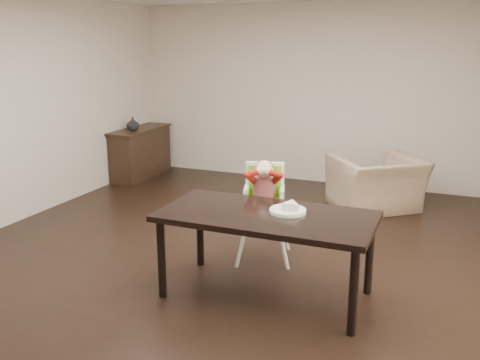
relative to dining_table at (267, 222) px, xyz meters
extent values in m
plane|color=black|center=(-0.48, 0.43, -0.67)|extent=(7.00, 7.00, 0.00)
cube|color=beige|center=(-0.48, 3.93, 0.68)|extent=(6.00, 0.02, 2.70)
cube|color=black|center=(0.00, 0.00, 0.05)|extent=(1.80, 0.90, 0.05)
cylinder|color=black|center=(-0.82, -0.37, -0.32)|extent=(0.07, 0.07, 0.70)
cylinder|color=black|center=(0.82, -0.37, -0.32)|extent=(0.07, 0.07, 0.70)
cylinder|color=black|center=(-0.82, 0.37, -0.32)|extent=(0.07, 0.07, 0.70)
cylinder|color=black|center=(0.82, 0.37, -0.32)|extent=(0.07, 0.07, 0.70)
cylinder|color=white|center=(-0.43, 0.51, -0.40)|extent=(0.05, 0.05, 0.54)
cylinder|color=white|center=(-0.05, 0.62, -0.40)|extent=(0.05, 0.05, 0.54)
cylinder|color=white|center=(-0.54, 0.88, -0.40)|extent=(0.05, 0.05, 0.54)
cylinder|color=white|center=(-0.17, 0.99, -0.40)|extent=(0.05, 0.05, 0.54)
cube|color=white|center=(-0.30, 0.75, -0.13)|extent=(0.47, 0.45, 0.05)
cube|color=#76C218|center=(-0.30, 0.75, -0.09)|extent=(0.38, 0.37, 0.03)
cube|color=white|center=(-0.34, 0.90, 0.10)|extent=(0.39, 0.16, 0.41)
cube|color=#76C218|center=(-0.33, 0.87, 0.09)|extent=(0.32, 0.11, 0.37)
cube|color=black|center=(-0.37, 0.78, 0.09)|extent=(0.08, 0.18, 0.02)
cube|color=black|center=(-0.25, 0.82, 0.09)|extent=(0.08, 0.18, 0.02)
cylinder|color=#AF1514|center=(-0.30, 0.75, 0.05)|extent=(0.28, 0.28, 0.26)
sphere|color=beige|center=(-0.29, 0.73, 0.27)|extent=(0.22, 0.22, 0.18)
ellipsoid|color=brown|center=(-0.30, 0.76, 0.29)|extent=(0.22, 0.21, 0.13)
sphere|color=beige|center=(-0.30, 0.63, 0.27)|extent=(0.10, 0.10, 0.08)
sphere|color=beige|center=(-0.23, 0.65, 0.27)|extent=(0.10, 0.10, 0.08)
cylinder|color=white|center=(0.15, 0.09, 0.09)|extent=(0.39, 0.39, 0.02)
torus|color=white|center=(0.15, 0.09, 0.10)|extent=(0.39, 0.39, 0.02)
imported|color=tan|center=(0.51, 2.84, -0.20)|extent=(1.27, 1.21, 0.93)
cube|color=black|center=(-3.26, 3.13, -0.29)|extent=(0.40, 1.20, 0.76)
cube|color=black|center=(-3.26, 3.13, 0.10)|extent=(0.44, 1.26, 0.03)
imported|color=#99999E|center=(-3.26, 2.95, 0.22)|extent=(0.24, 0.25, 0.20)
camera|label=1|loc=(1.41, -4.04, 1.51)|focal=40.00mm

